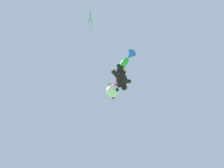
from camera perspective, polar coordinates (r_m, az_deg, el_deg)
The scene contains 7 objects.
teddy_bear_kite at distance 11.68m, azimuth 3.65°, elevation 2.75°, with size 2.15×0.95×2.18m.
soccer_ball_kite at distance 10.36m, azimuth 0.27°, elevation -2.78°, with size 0.97×0.97×0.90m.
fish_kite_emerald at distance 14.90m, azimuth 5.74°, elevation 9.36°, with size 1.52×2.44×0.82m.
fish_kite_goldfin at distance 16.72m, azimuth 3.32°, elevation 6.17°, with size 1.36×1.68×0.55m.
fish_kite_magenta at distance 18.30m, azimuth 1.25°, elevation -0.25°, with size 1.12×1.90×0.71m.
fish_kite_teal at distance 19.53m, azimuth -0.96°, elevation -1.98°, with size 1.63×1.94×0.79m.
diamond_kite at distance 13.99m, azimuth -8.24°, elevation 23.66°, with size 0.86×0.92×2.50m.
Camera 1 is at (-5.33, -3.26, 1.44)m, focal length 24.00 mm.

